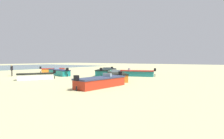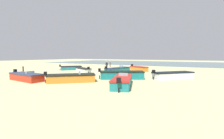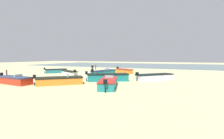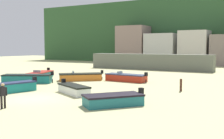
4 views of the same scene
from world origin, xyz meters
TOP-DOWN VIEW (x-y plane):
  - ground_plane at (0.00, 0.00)m, footprint 160.00×160.00m
  - boat_teal_0 at (-9.29, 10.57)m, footprint 3.17×5.33m
  - boat_red_1 at (1.35, 13.07)m, footprint 5.14×1.92m
  - boat_teal_2 at (-7.35, 6.61)m, footprint 5.35×4.03m
  - boat_orange_3 at (-3.68, 11.26)m, footprint 4.80×4.56m
  - boat_orange_4 at (-5.96, -3.39)m, footprint 3.86×2.96m
  - boat_teal_5 at (-3.87, 0.91)m, footprint 2.48×5.41m
  - boat_white_7 at (1.28, 3.36)m, footprint 4.07×2.95m
  - boat_white_8 at (-12.66, 3.49)m, footprint 4.64×4.78m
  - beach_walker_foreground at (0.81, -3.31)m, footprint 0.45×0.52m

SIDE VIEW (x-z plane):
  - ground_plane at x=0.00m, z-range 0.00..0.00m
  - boat_white_7 at x=1.28m, z-range -0.15..0.92m
  - boat_white_8 at x=-12.66m, z-range -0.15..0.99m
  - boat_teal_0 at x=-9.29m, z-range -0.15..0.99m
  - boat_orange_3 at x=-3.68m, z-range -0.15..1.01m
  - boat_red_1 at x=1.35m, z-range -0.15..1.01m
  - boat_orange_4 at x=-5.96m, z-range -0.15..1.02m
  - boat_teal_5 at x=-3.87m, z-range -0.15..1.04m
  - boat_teal_2 at x=-7.35m, z-range -0.15..1.10m
  - beach_walker_foreground at x=0.81m, z-range 0.14..1.76m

